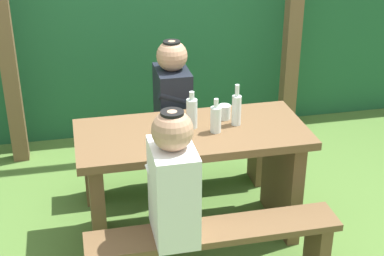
# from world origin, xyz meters

# --- Properties ---
(ground_plane) EXTENTS (12.00, 12.00, 0.00)m
(ground_plane) POSITION_xyz_m (0.00, 0.00, 0.00)
(ground_plane) COLOR #4C7130
(hedge_backdrop) EXTENTS (6.40, 0.67, 1.78)m
(hedge_backdrop) POSITION_xyz_m (0.00, 1.92, 0.89)
(hedge_backdrop) COLOR #1F5833
(hedge_backdrop) RESTS_ON ground_plane
(pergola_post_left) EXTENTS (0.12, 0.12, 2.25)m
(pergola_post_left) POSITION_xyz_m (-1.14, 1.30, 1.13)
(pergola_post_left) COLOR brown
(pergola_post_left) RESTS_ON ground_plane
(pergola_post_right) EXTENTS (0.12, 0.12, 2.25)m
(pergola_post_right) POSITION_xyz_m (1.14, 1.30, 1.13)
(pergola_post_right) COLOR brown
(pergola_post_right) RESTS_ON ground_plane
(picnic_table) EXTENTS (1.40, 0.64, 0.75)m
(picnic_table) POSITION_xyz_m (0.00, 0.00, 0.51)
(picnic_table) COLOR brown
(picnic_table) RESTS_ON ground_plane
(bench_near) EXTENTS (1.40, 0.24, 0.42)m
(bench_near) POSITION_xyz_m (0.00, -0.56, 0.30)
(bench_near) COLOR brown
(bench_near) RESTS_ON ground_plane
(bench_far) EXTENTS (1.40, 0.24, 0.42)m
(bench_far) POSITION_xyz_m (0.00, 0.56, 0.30)
(bench_far) COLOR brown
(bench_far) RESTS_ON ground_plane
(person_white_shirt) EXTENTS (0.25, 0.35, 0.72)m
(person_white_shirt) POSITION_xyz_m (-0.22, -0.56, 0.75)
(person_white_shirt) COLOR white
(person_white_shirt) RESTS_ON bench_near
(person_black_coat) EXTENTS (0.25, 0.35, 0.72)m
(person_black_coat) POSITION_xyz_m (-0.01, 0.56, 0.75)
(person_black_coat) COLOR black
(person_black_coat) RESTS_ON bench_far
(drinking_glass) EXTENTS (0.08, 0.08, 0.09)m
(drinking_glass) POSITION_xyz_m (0.24, 0.13, 0.79)
(drinking_glass) COLOR silver
(drinking_glass) RESTS_ON picnic_table
(bottle_left) EXTENTS (0.07, 0.07, 0.21)m
(bottle_left) POSITION_xyz_m (0.14, -0.05, 0.83)
(bottle_left) COLOR silver
(bottle_left) RESTS_ON picnic_table
(bottle_right) EXTENTS (0.07, 0.07, 0.23)m
(bottle_right) POSITION_xyz_m (0.01, 0.05, 0.84)
(bottle_right) COLOR silver
(bottle_right) RESTS_ON picnic_table
(bottle_center) EXTENTS (0.06, 0.06, 0.26)m
(bottle_center) POSITION_xyz_m (0.28, 0.03, 0.85)
(bottle_center) COLOR silver
(bottle_center) RESTS_ON picnic_table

